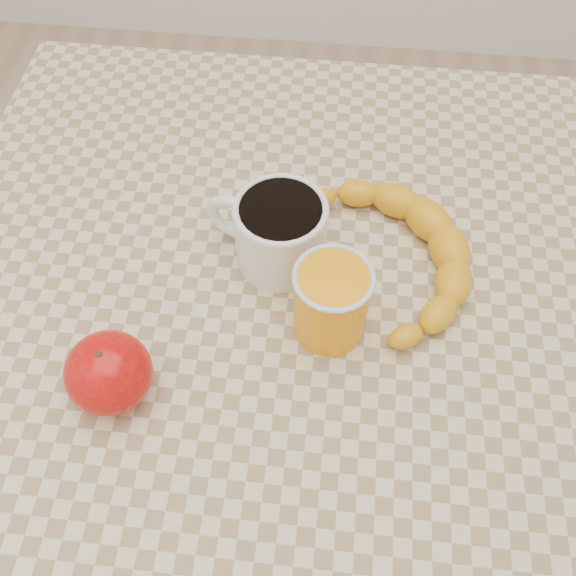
# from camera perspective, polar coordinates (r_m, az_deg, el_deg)

# --- Properties ---
(ground) EXTENTS (3.00, 3.00, 0.00)m
(ground) POSITION_cam_1_polar(r_m,az_deg,el_deg) (1.37, -0.00, -18.26)
(ground) COLOR tan
(ground) RESTS_ON ground
(table) EXTENTS (0.80, 0.80, 0.75)m
(table) POSITION_cam_1_polar(r_m,az_deg,el_deg) (0.75, -0.00, -4.51)
(table) COLOR beige
(table) RESTS_ON ground
(coffee_mug) EXTENTS (0.15, 0.12, 0.08)m
(coffee_mug) POSITION_cam_1_polar(r_m,az_deg,el_deg) (0.67, -0.86, 5.18)
(coffee_mug) COLOR white
(coffee_mug) RESTS_ON table
(orange_juice_glass) EXTENTS (0.08, 0.08, 0.09)m
(orange_juice_glass) POSITION_cam_1_polar(r_m,az_deg,el_deg) (0.62, 3.88, -1.20)
(orange_juice_glass) COLOR orange
(orange_juice_glass) RESTS_ON table
(apple) EXTENTS (0.10, 0.10, 0.07)m
(apple) POSITION_cam_1_polar(r_m,az_deg,el_deg) (0.61, -15.66, -7.25)
(apple) COLOR #970508
(apple) RESTS_ON table
(banana) EXTENTS (0.35, 0.38, 0.04)m
(banana) POSITION_cam_1_polar(r_m,az_deg,el_deg) (0.69, 9.67, 3.14)
(banana) COLOR #E9A314
(banana) RESTS_ON table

